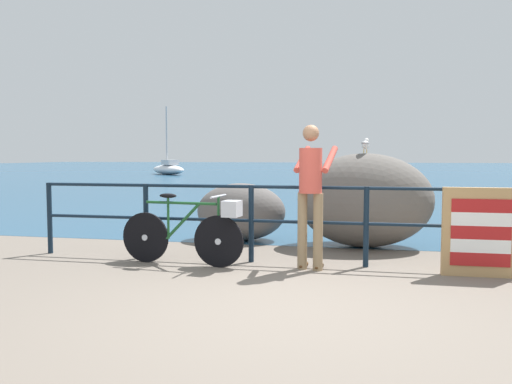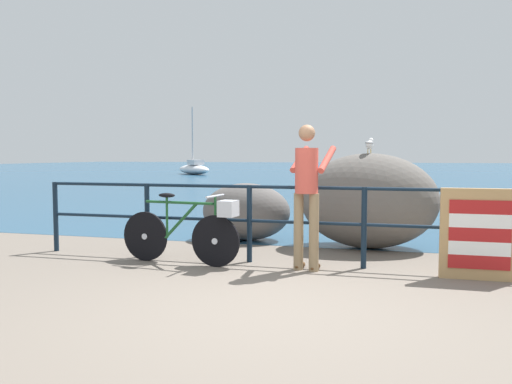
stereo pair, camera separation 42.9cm
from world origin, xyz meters
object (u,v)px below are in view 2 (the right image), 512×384
(person_at_railing, at_px, (307,190))
(seagull, at_px, (369,144))
(bicycle, at_px, (189,229))
(breakwater_boulder_right, at_px, (506,231))
(breakwater_boulder_main, at_px, (369,201))
(breakwater_boulder_left, at_px, (246,212))
(sailboat, at_px, (194,169))
(folded_deckchair_stack, at_px, (479,234))

(person_at_railing, height_order, seagull, person_at_railing)
(bicycle, bearing_deg, breakwater_boulder_right, 29.68)
(bicycle, xyz_separation_m, breakwater_boulder_main, (2.16, 1.84, 0.26))
(seagull, bearing_deg, breakwater_boulder_left, 89.03)
(sailboat, bearing_deg, bicycle, 155.94)
(breakwater_boulder_main, xyz_separation_m, seagull, (0.00, -0.04, 0.86))
(breakwater_boulder_left, relative_size, sailboat, 0.30)
(bicycle, distance_m, folded_deckchair_stack, 3.48)
(breakwater_boulder_left, distance_m, sailboat, 29.44)
(folded_deckchair_stack, bearing_deg, breakwater_boulder_left, 149.61)
(person_at_railing, relative_size, folded_deckchair_stack, 1.71)
(bicycle, distance_m, breakwater_boulder_left, 2.07)
(breakwater_boulder_left, bearing_deg, breakwater_boulder_right, -4.23)
(breakwater_boulder_main, bearing_deg, seagull, -87.48)
(folded_deckchair_stack, height_order, seagull, seagull)
(bicycle, relative_size, folded_deckchair_stack, 1.63)
(breakwater_boulder_right, bearing_deg, person_at_railing, -146.68)
(breakwater_boulder_left, height_order, seagull, seagull)
(breakwater_boulder_main, bearing_deg, bicycle, -139.52)
(bicycle, distance_m, breakwater_boulder_main, 2.85)
(person_at_railing, bearing_deg, bicycle, 104.14)
(breakwater_boulder_left, bearing_deg, sailboat, 113.83)
(bicycle, relative_size, breakwater_boulder_left, 1.14)
(breakwater_boulder_main, xyz_separation_m, breakwater_boulder_right, (1.91, -0.07, -0.38))
(folded_deckchair_stack, bearing_deg, sailboat, 117.79)
(breakwater_boulder_right, relative_size, sailboat, 0.21)
(folded_deckchair_stack, xyz_separation_m, sailboat, (-15.22, 28.88, -0.10))
(breakwater_boulder_left, xyz_separation_m, breakwater_boulder_right, (3.92, -0.29, -0.13))
(breakwater_boulder_right, height_order, sailboat, sailboat)
(breakwater_boulder_left, relative_size, seagull, 4.36)
(bicycle, relative_size, seagull, 4.97)
(breakwater_boulder_right, distance_m, seagull, 2.28)
(person_at_railing, height_order, breakwater_boulder_right, person_at_railing)
(folded_deckchair_stack, xyz_separation_m, seagull, (-1.31, 1.69, 1.06))
(person_at_railing, height_order, breakwater_boulder_main, person_at_railing)
(folded_deckchair_stack, relative_size, seagull, 3.05)
(breakwater_boulder_main, height_order, breakwater_boulder_left, breakwater_boulder_main)
(bicycle, height_order, folded_deckchair_stack, folded_deckchair_stack)
(person_at_railing, bearing_deg, breakwater_boulder_main, -9.37)
(sailboat, bearing_deg, breakwater_boulder_right, 164.05)
(breakwater_boulder_main, xyz_separation_m, sailboat, (-13.90, 27.15, -0.30))
(breakwater_boulder_left, relative_size, breakwater_boulder_right, 1.41)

